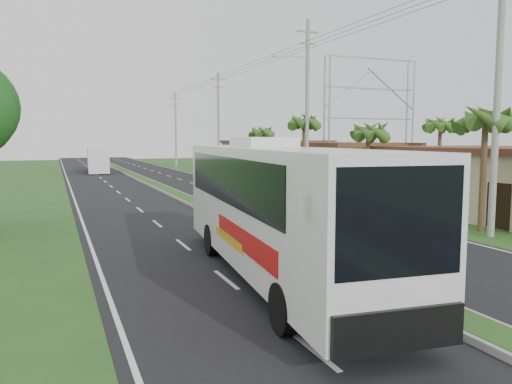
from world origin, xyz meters
name	(u,v)px	position (x,y,z in m)	size (l,w,h in m)	color
ground	(335,268)	(0.00, 0.00, 0.00)	(180.00, 180.00, 0.00)	#24541E
road_asphalt	(181,198)	(0.00, 20.00, 0.01)	(14.00, 160.00, 0.02)	black
median_strip	(181,196)	(0.00, 20.00, 0.10)	(1.20, 160.00, 0.18)	gray
lane_edge_left	(75,202)	(-6.70, 20.00, 0.00)	(0.12, 160.00, 0.01)	silver
lane_edge_right	(271,194)	(6.70, 20.00, 0.00)	(0.12, 160.00, 0.01)	silver
shop_near	(509,181)	(14.00, 6.00, 1.78)	(8.60, 12.60, 3.52)	tan
shop_mid	(343,165)	(14.00, 22.00, 1.86)	(7.60, 10.60, 3.67)	tan
shop_far	(273,158)	(14.00, 36.00, 1.93)	(8.60, 11.60, 3.82)	tan
palm_verge_a	(486,120)	(9.00, 3.00, 4.74)	(2.40, 2.40, 5.45)	#473321
palm_verge_b	(368,132)	(9.40, 12.00, 4.36)	(2.40, 2.40, 5.05)	#473321
palm_verge_c	(304,122)	(8.80, 19.00, 5.12)	(2.40, 2.40, 5.85)	#473321
palm_verge_d	(262,132)	(9.30, 28.00, 4.55)	(2.40, 2.40, 5.25)	#473321
palm_behind_shop	(440,125)	(17.50, 15.00, 4.93)	(2.40, 2.40, 5.65)	#473321
utility_pole_a	(498,95)	(8.50, 2.00, 5.67)	(1.60, 0.28, 11.00)	gray
utility_pole_b	(307,105)	(8.47, 18.00, 6.26)	(3.20, 0.28, 12.00)	gray
utility_pole_c	(218,123)	(8.50, 38.00, 5.67)	(1.60, 0.28, 11.00)	gray
utility_pole_d	(176,129)	(8.50, 58.00, 5.42)	(1.60, 0.28, 10.50)	gray
billboard_lattice	(370,111)	(22.00, 30.00, 6.82)	(10.18, 1.18, 12.07)	gray
coach_bus_main	(275,202)	(-2.14, -0.29, 2.19)	(3.71, 12.51, 3.99)	white
coach_bus_far	(98,158)	(-3.02, 49.16, 1.69)	(2.75, 10.36, 2.99)	white
motorcyclist	(297,224)	(0.30, 3.19, 0.85)	(1.75, 0.70, 2.32)	black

